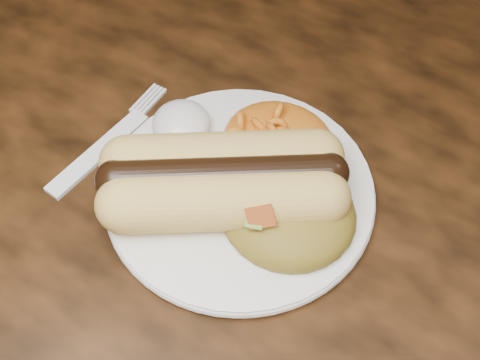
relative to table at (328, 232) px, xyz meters
The scene contains 7 objects.
table is the anchor object (origin of this frame).
plate 0.13m from the table, 131.26° to the right, with size 0.20×0.20×0.01m, color white.
hotdog 0.16m from the table, 128.99° to the right, with size 0.14×0.14×0.04m.
mac_and_cheese 0.13m from the table, 167.64° to the right, with size 0.09×0.08×0.03m, color orange.
sour_cream 0.17m from the table, 162.46° to the right, with size 0.05×0.05×0.03m, color silver.
taco_salad 0.14m from the table, 99.43° to the right, with size 0.10×0.09×0.04m.
fork 0.21m from the table, 152.90° to the right, with size 0.02×0.14×0.00m, color white.
Camera 1 is at (0.09, -0.30, 1.16)m, focal length 50.00 mm.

